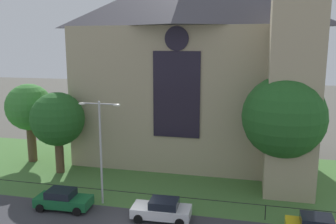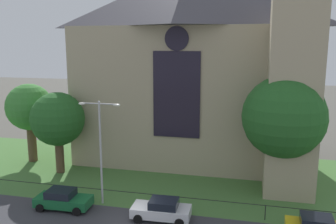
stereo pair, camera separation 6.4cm
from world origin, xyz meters
The scene contains 10 objects.
ground centered at (0.00, 10.00, 0.00)m, with size 160.00×160.00×0.00m, color #56544C.
grass_verge centered at (0.00, 8.00, 0.00)m, with size 120.00×20.00×0.01m, color #477538.
church_building centered at (1.33, 15.42, 10.27)m, with size 23.20×16.20×26.00m.
iron_railing centered at (0.56, 2.50, 0.98)m, with size 32.41×0.07×1.13m.
tree_right_near centered at (9.92, 7.30, 6.58)m, with size 6.68×6.68×9.95m.
tree_left_near centered at (-10.59, 8.04, 5.24)m, with size 5.13×5.13×7.86m.
tree_left_far centered at (-15.16, 10.44, 5.74)m, with size 4.84×4.84×8.27m.
streetlamp_near centered at (-3.76, 2.40, 5.20)m, with size 3.37×0.26×8.17m.
parked_car_green centered at (-6.31, 0.85, 0.74)m, with size 4.27×2.15×1.51m.
parked_car_white centered at (1.44, 0.90, 0.74)m, with size 4.26×2.14×1.51m.
Camera 2 is at (7.47, -22.69, 12.57)m, focal length 39.17 mm.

